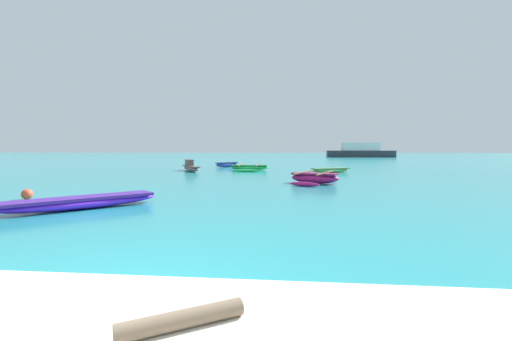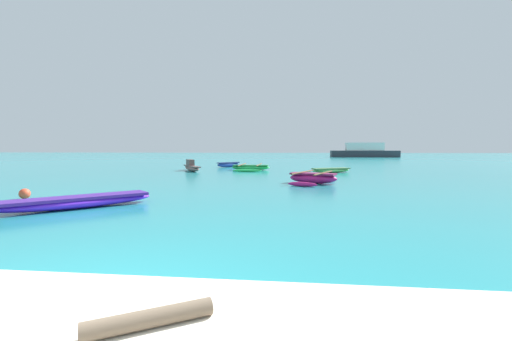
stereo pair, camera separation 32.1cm
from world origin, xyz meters
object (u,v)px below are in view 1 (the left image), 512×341
at_px(moored_boat_5, 82,202).
at_px(distant_ferry, 360,151).
at_px(moored_boat_0, 330,170).
at_px(moored_boat_3, 191,167).
at_px(moored_boat_4, 250,167).
at_px(mooring_buoy_0, 27,194).
at_px(moored_boat_2, 227,164).
at_px(driftwood_0, 182,319).
at_px(moored_boat_1, 315,178).

relative_size(moored_boat_5, distant_ferry, 0.29).
height_order(moored_boat_0, moored_boat_3, moored_boat_3).
relative_size(moored_boat_0, moored_boat_4, 0.68).
relative_size(moored_boat_0, mooring_buoy_0, 8.45).
height_order(moored_boat_3, moored_boat_5, moored_boat_3).
bearing_deg(mooring_buoy_0, moored_boat_2, 81.15).
distance_m(moored_boat_0, mooring_buoy_0, 17.29).
height_order(moored_boat_3, mooring_buoy_0, moored_boat_3).
bearing_deg(moored_boat_2, distant_ferry, 11.35).
relative_size(mooring_buoy_0, driftwood_0, 0.34).
distance_m(moored_boat_1, mooring_buoy_0, 11.30).
xyz_separation_m(moored_boat_0, moored_boat_3, (-9.87, 0.73, 0.11)).
relative_size(moored_boat_3, moored_boat_4, 0.83).
bearing_deg(moored_boat_1, moored_boat_2, 137.78).
bearing_deg(moored_boat_0, moored_boat_1, -130.34).
xyz_separation_m(moored_boat_0, mooring_buoy_0, (-11.18, -13.20, -0.01)).
distance_m(moored_boat_3, driftwood_0, 22.23).
xyz_separation_m(moored_boat_5, driftwood_0, (4.72, -5.99, 0.01)).
xyz_separation_m(moored_boat_5, mooring_buoy_0, (-2.77, 1.43, -0.02)).
distance_m(moored_boat_3, mooring_buoy_0, 13.98).
xyz_separation_m(moored_boat_0, distant_ferry, (10.34, 41.45, 0.90)).
xyz_separation_m(moored_boat_4, moored_boat_5, (-2.68, -16.78, -0.02)).
bearing_deg(distant_ferry, moored_boat_0, -104.01).
distance_m(moored_boat_0, moored_boat_2, 10.16).
relative_size(moored_boat_1, distant_ferry, 0.28).
bearing_deg(distant_ferry, moored_boat_1, -103.77).
bearing_deg(moored_boat_4, moored_boat_1, -66.57).
xyz_separation_m(moored_boat_2, moored_boat_5, (-0.22, -20.64, -0.05)).
bearing_deg(driftwood_0, moored_boat_0, 79.88).
height_order(moored_boat_4, distant_ferry, distant_ferry).
relative_size(moored_boat_1, moored_boat_3, 0.96).
bearing_deg(moored_boat_1, distant_ferry, 97.52).
height_order(moored_boat_4, mooring_buoy_0, moored_boat_4).
bearing_deg(mooring_buoy_0, moored_boat_4, 70.46).
distance_m(moored_boat_0, driftwood_0, 20.94).
bearing_deg(moored_boat_4, driftwood_0, -85.24).
distance_m(moored_boat_1, moored_boat_2, 14.79).
height_order(moored_boat_1, moored_boat_3, moored_boat_3).
relative_size(mooring_buoy_0, distant_ferry, 0.03).
distance_m(moored_boat_0, moored_boat_4, 6.12).
bearing_deg(moored_boat_2, driftwood_0, -131.45).
xyz_separation_m(moored_boat_0, moored_boat_1, (-1.59, -7.22, 0.08)).
bearing_deg(distant_ferry, moored_boat_3, -116.40).
distance_m(moored_boat_3, distant_ferry, 45.47).
xyz_separation_m(moored_boat_1, mooring_buoy_0, (-9.59, -5.98, -0.09)).
bearing_deg(moored_boat_1, mooring_buoy_0, -126.77).
bearing_deg(moored_boat_5, moored_boat_3, 50.54).
bearing_deg(mooring_buoy_0, distant_ferry, 68.51).
distance_m(driftwood_0, distant_ferry, 63.64).
relative_size(moored_boat_5, mooring_buoy_0, 10.21).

